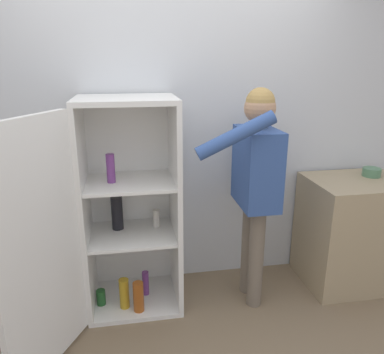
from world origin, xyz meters
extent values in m
plane|color=#7A664C|center=(0.00, 0.00, 0.00)|extent=(12.00, 12.00, 0.00)
cube|color=silver|center=(0.00, 0.98, 1.27)|extent=(7.00, 0.06, 2.55)
cube|color=white|center=(-0.34, 0.65, 0.02)|extent=(0.69, 0.57, 0.04)
cube|color=white|center=(-0.34, 0.65, 1.57)|extent=(0.69, 0.57, 0.04)
cube|color=white|center=(-0.34, 0.91, 0.79)|extent=(0.69, 0.03, 1.51)
cube|color=white|center=(-0.66, 0.65, 0.79)|extent=(0.03, 0.57, 1.51)
cube|color=white|center=(-0.01, 0.65, 0.79)|extent=(0.04, 0.57, 1.51)
cube|color=white|center=(-0.34, 0.65, 0.57)|extent=(0.62, 0.50, 0.02)
cube|color=white|center=(-0.34, 0.65, 0.98)|extent=(0.62, 0.50, 0.02)
cube|color=white|center=(-0.86, 0.07, 0.79)|extent=(0.36, 0.63, 1.51)
cylinder|color=black|center=(-0.45, 0.74, 0.71)|extent=(0.09, 0.09, 0.26)
cylinder|color=#9E4C19|center=(-0.32, 0.46, 0.15)|extent=(0.08, 0.08, 0.23)
cylinder|color=#723884|center=(-0.47, 0.63, 1.10)|extent=(0.06, 0.06, 0.21)
cylinder|color=beige|center=(-0.15, 0.73, 0.65)|extent=(0.05, 0.05, 0.14)
cylinder|color=#1E5123|center=(-0.60, 0.59, 0.09)|extent=(0.07, 0.07, 0.12)
cylinder|color=#723884|center=(-0.26, 0.66, 0.13)|extent=(0.05, 0.05, 0.20)
cylinder|color=#B78C1E|center=(-0.42, 0.52, 0.15)|extent=(0.07, 0.07, 0.24)
cylinder|color=#726656|center=(0.57, 0.44, 0.40)|extent=(0.11, 0.11, 0.80)
cylinder|color=#726656|center=(0.57, 0.62, 0.40)|extent=(0.11, 0.11, 0.80)
cube|color=#335193|center=(0.57, 0.53, 1.08)|extent=(0.25, 0.45, 0.57)
sphere|color=tan|center=(0.57, 0.53, 1.51)|extent=(0.22, 0.22, 0.22)
sphere|color=#AD894C|center=(0.57, 0.53, 1.55)|extent=(0.20, 0.20, 0.20)
cylinder|color=#335193|center=(0.33, 0.28, 1.37)|extent=(0.52, 0.09, 0.31)
cylinder|color=#335193|center=(0.57, 0.78, 1.05)|extent=(0.09, 0.09, 0.53)
cube|color=tan|center=(1.47, 0.62, 0.45)|extent=(0.77, 0.61, 0.91)
cylinder|color=#517F5B|center=(1.63, 0.71, 0.94)|extent=(0.14, 0.14, 0.07)
camera|label=1|loc=(-0.34, -1.94, 1.82)|focal=35.00mm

